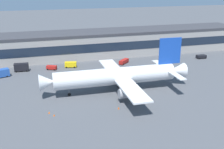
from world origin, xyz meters
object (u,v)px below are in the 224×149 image
at_px(follow_me_car, 51,67).
at_px(traffic_cone_2, 119,108).
at_px(crew_van, 71,64).
at_px(pushback_tractor, 201,56).
at_px(baggage_tug, 170,56).
at_px(airliner, 118,76).
at_px(stair_truck, 22,67).
at_px(traffic_cone_0, 49,112).
at_px(belt_loader, 124,61).
at_px(traffic_cone_1, 54,115).

height_order(follow_me_car, traffic_cone_2, follow_me_car).
xyz_separation_m(crew_van, traffic_cone_2, (8.02, -46.72, -1.13)).
bearing_deg(pushback_tractor, baggage_tug, 158.76).
bearing_deg(airliner, baggage_tug, 41.86).
relative_size(stair_truck, baggage_tug, 1.49).
bearing_deg(pushback_tractor, follow_me_car, 178.25).
bearing_deg(traffic_cone_2, baggage_tug, 48.69).
height_order(stair_truck, traffic_cone_2, stair_truck).
distance_m(crew_van, pushback_tractor, 65.75).
xyz_separation_m(pushback_tractor, traffic_cone_0, (-78.44, -40.42, -0.73)).
xyz_separation_m(belt_loader, traffic_cone_0, (-37.87, -42.76, -0.84)).
height_order(crew_van, traffic_cone_1, crew_van).
bearing_deg(crew_van, baggage_tug, 2.64).
distance_m(belt_loader, baggage_tug, 26.25).
bearing_deg(traffic_cone_0, stair_truck, 100.96).
bearing_deg(follow_me_car, crew_van, 6.57).
relative_size(pushback_tractor, traffic_cone_1, 7.67).
distance_m(airliner, baggage_tug, 52.77).
bearing_deg(traffic_cone_1, traffic_cone_0, 121.19).
bearing_deg(follow_me_car, pushback_tractor, -1.75).
xyz_separation_m(traffic_cone_1, traffic_cone_2, (19.52, -0.91, 0.01)).
height_order(belt_loader, crew_van, crew_van).
distance_m(traffic_cone_0, traffic_cone_1, 2.46).
xyz_separation_m(belt_loader, traffic_cone_2, (-17.08, -45.77, -0.83)).
relative_size(crew_van, traffic_cone_0, 8.83).
relative_size(stair_truck, traffic_cone_1, 9.79).
height_order(baggage_tug, traffic_cone_2, baggage_tug).
relative_size(traffic_cone_1, traffic_cone_2, 0.96).
bearing_deg(belt_loader, traffic_cone_2, -110.46).
bearing_deg(pushback_tractor, traffic_cone_2, -143.00).
distance_m(airliner, pushback_tractor, 61.39).
bearing_deg(baggage_tug, crew_van, -177.36).
relative_size(airliner, traffic_cone_1, 84.56).
distance_m(baggage_tug, traffic_cone_0, 78.79).
bearing_deg(traffic_cone_1, baggage_tug, 37.56).
distance_m(airliner, traffic_cone_2, 15.51).
bearing_deg(follow_me_car, belt_loader, 0.10).
bearing_deg(pushback_tractor, stair_truck, 177.64).
xyz_separation_m(airliner, pushback_tractor, (53.67, 29.43, -4.65)).
distance_m(stair_truck, traffic_cone_0, 44.86).
relative_size(belt_loader, traffic_cone_2, 9.21).
xyz_separation_m(baggage_tug, follow_me_car, (-59.91, -3.37, 0.00)).
bearing_deg(belt_loader, baggage_tug, 7.24).
relative_size(airliner, baggage_tug, 12.86).
distance_m(belt_loader, traffic_cone_2, 48.86).
xyz_separation_m(stair_truck, belt_loader, (46.40, -1.25, -0.83)).
distance_m(airliner, traffic_cone_1, 27.43).
bearing_deg(belt_loader, traffic_cone_0, -131.53).
height_order(follow_me_car, traffic_cone_1, follow_me_car).
distance_m(belt_loader, pushback_tractor, 40.63).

